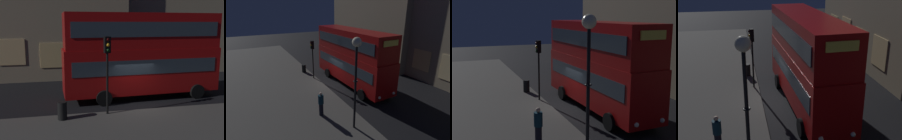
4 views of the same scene
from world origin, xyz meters
TOP-DOWN VIEW (x-y plane):
  - ground_plane at (0.00, 0.00)m, footprint 80.00×80.00m
  - building_with_clock at (-6.62, 12.25)m, footprint 16.57×8.84m
  - double_decker_bus at (0.86, 1.82)m, footprint 10.50×3.04m
  - traffic_light_near_kerb at (-2.04, -1.23)m, footprint 0.36×0.38m
  - litter_bin at (-4.44, -1.54)m, footprint 0.48×0.48m

SIDE VIEW (x-z plane):
  - ground_plane at x=0.00m, z-range 0.00..0.00m
  - litter_bin at x=-4.44m, z-range 0.12..1.05m
  - double_decker_bus at x=0.86m, z-range 0.31..5.90m
  - traffic_light_near_kerb at x=-2.04m, z-range 1.02..5.19m
  - building_with_clock at x=-6.62m, z-range 0.00..14.27m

